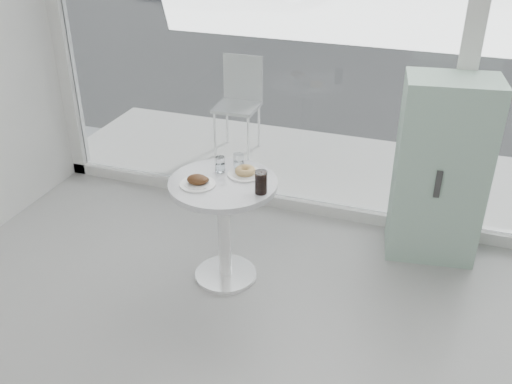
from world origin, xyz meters
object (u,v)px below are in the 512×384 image
at_px(water_tumbler_a, 220,165).
at_px(water_tumbler_b, 239,163).
at_px(plate_fritter, 198,181).
at_px(mint_cabinet, 440,171).
at_px(cola_glass, 261,183).
at_px(patio_chair, 240,98).
at_px(plate_donut, 245,172).
at_px(main_table, 224,210).

height_order(water_tumbler_a, water_tumbler_b, water_tumbler_b).
height_order(plate_fritter, water_tumbler_a, water_tumbler_a).
bearing_deg(mint_cabinet, cola_glass, -148.11).
xyz_separation_m(patio_chair, plate_donut, (0.76, -1.88, 0.20)).
height_order(plate_fritter, water_tumbler_b, water_tumbler_b).
xyz_separation_m(mint_cabinet, cola_glass, (-1.05, -0.89, 0.16)).
height_order(mint_cabinet, cola_glass, mint_cabinet).
xyz_separation_m(main_table, mint_cabinet, (1.34, 0.82, 0.13)).
relative_size(mint_cabinet, water_tumbler_b, 11.93).
distance_m(mint_cabinet, plate_fritter, 1.74).
distance_m(main_table, cola_glass, 0.41).
height_order(water_tumbler_b, cola_glass, cola_glass).
bearing_deg(cola_glass, water_tumbler_a, 151.81).
distance_m(patio_chair, plate_fritter, 2.19).
bearing_deg(water_tumbler_a, water_tumbler_b, 33.53).
height_order(mint_cabinet, water_tumbler_a, mint_cabinet).
bearing_deg(main_table, plate_donut, 51.82).
relative_size(patio_chair, plate_fritter, 4.07).
distance_m(patio_chair, water_tumbler_b, 1.96).
distance_m(main_table, water_tumbler_a, 0.30).
height_order(patio_chair, cola_glass, patio_chair).
bearing_deg(water_tumbler_b, water_tumbler_a, -146.47).
xyz_separation_m(patio_chair, cola_glass, (0.93, -2.08, 0.25)).
xyz_separation_m(mint_cabinet, water_tumbler_b, (-1.30, -0.62, 0.14)).
height_order(patio_chair, water_tumbler_b, patio_chair).
height_order(water_tumbler_a, cola_glass, cola_glass).
distance_m(patio_chair, cola_glass, 2.30).
distance_m(water_tumbler_b, cola_glass, 0.36).
bearing_deg(plate_donut, mint_cabinet, 29.19).
bearing_deg(water_tumbler_b, plate_donut, -42.01).
xyz_separation_m(main_table, plate_donut, (0.11, 0.14, 0.24)).
relative_size(mint_cabinet, patio_chair, 1.44).
xyz_separation_m(patio_chair, water_tumbler_a, (0.58, -1.89, 0.23)).
distance_m(mint_cabinet, cola_glass, 1.38).
height_order(mint_cabinet, plate_donut, mint_cabinet).
bearing_deg(water_tumbler_b, mint_cabinet, 25.64).
relative_size(plate_donut, cola_glass, 1.59).
bearing_deg(main_table, mint_cabinet, 31.62).
distance_m(plate_donut, water_tumbler_a, 0.18).
distance_m(main_table, mint_cabinet, 1.57).
bearing_deg(patio_chair, main_table, -73.64).
xyz_separation_m(plate_donut, cola_glass, (0.18, -0.20, 0.05)).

